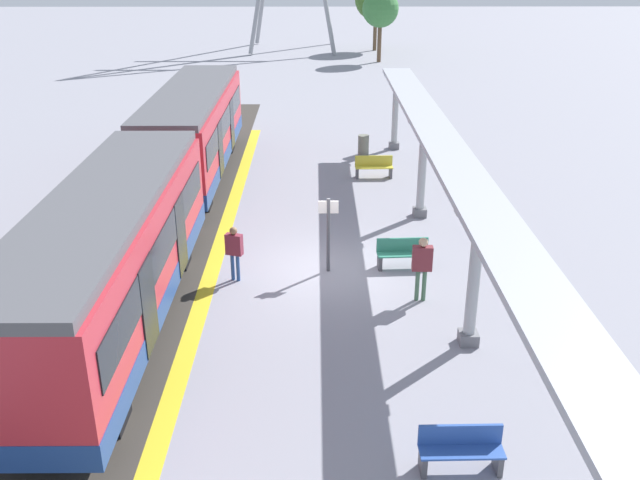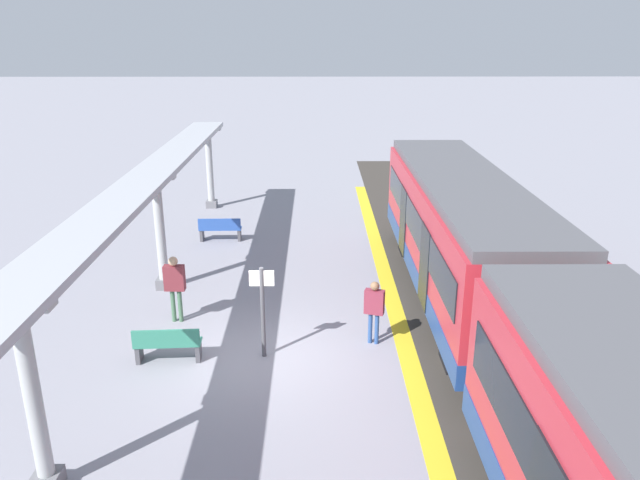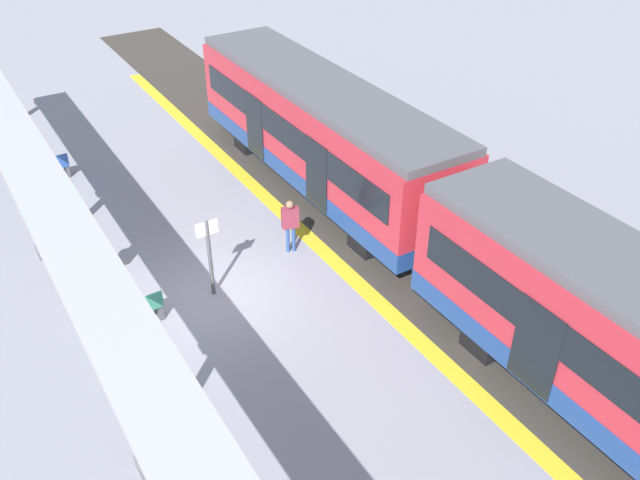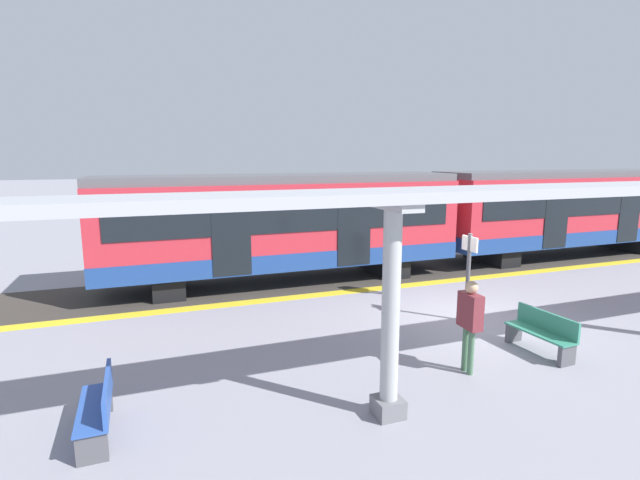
% 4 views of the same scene
% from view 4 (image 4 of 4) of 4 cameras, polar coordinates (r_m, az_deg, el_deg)
% --- Properties ---
extents(ground_plane, '(176.00, 176.00, 0.00)m').
position_cam_4_polar(ground_plane, '(12.46, 17.71, -9.30)').
color(ground_plane, gray).
extents(tactile_edge_strip, '(0.45, 32.10, 0.01)m').
position_cam_4_polar(tactile_edge_strip, '(15.14, 9.79, -5.52)').
color(tactile_edge_strip, gold).
rests_on(tactile_edge_strip, ground).
extents(trackbed, '(3.20, 44.10, 0.01)m').
position_cam_4_polar(trackbed, '(16.69, 6.64, -3.98)').
color(trackbed, '#38332D').
rests_on(trackbed, ground).
extents(train_near_carriage, '(2.65, 11.39, 3.48)m').
position_cam_4_polar(train_near_carriage, '(15.13, -4.45, 1.65)').
color(train_near_carriage, '#B62833').
rests_on(train_near_carriage, ground).
extents(train_far_carriage, '(2.65, 11.39, 3.48)m').
position_cam_4_polar(train_far_carriage, '(21.68, 27.67, 3.07)').
color(train_far_carriage, '#B62833').
rests_on(train_far_carriage, ground).
extents(canopy_pillar_second, '(1.10, 0.44, 3.40)m').
position_cam_4_polar(canopy_pillar_second, '(7.27, 8.57, -8.54)').
color(canopy_pillar_second, slate).
rests_on(canopy_pillar_second, ground).
extents(canopy_beam, '(1.20, 25.99, 0.16)m').
position_cam_4_polar(canopy_beam, '(9.58, 30.80, 5.34)').
color(canopy_beam, '#A8AAB2').
rests_on(canopy_beam, canopy_pillar_nearest).
extents(bench_near_end, '(1.51, 0.47, 0.86)m').
position_cam_4_polar(bench_near_end, '(7.93, -25.16, -17.82)').
color(bench_near_end, '#294FA0').
rests_on(bench_near_end, ground).
extents(bench_mid_platform, '(1.52, 0.52, 0.86)m').
position_cam_4_polar(bench_mid_platform, '(10.95, 25.34, -10.06)').
color(bench_mid_platform, '#318167').
rests_on(bench_mid_platform, ground).
extents(platform_info_sign, '(0.56, 0.10, 2.20)m').
position_cam_4_polar(platform_info_sign, '(12.08, 17.56, -3.34)').
color(platform_info_sign, '#4C4C51').
rests_on(platform_info_sign, ground).
extents(passenger_waiting_near_edge, '(0.50, 0.34, 1.60)m').
position_cam_4_polar(passenger_waiting_near_edge, '(13.93, 9.04, -2.63)').
color(passenger_waiting_near_edge, '#2B4C84').
rests_on(passenger_waiting_near_edge, ground).
extents(passenger_by_the_benches, '(0.52, 0.25, 1.79)m').
position_cam_4_polar(passenger_by_the_benches, '(9.26, 17.73, -8.76)').
color(passenger_by_the_benches, '#44694C').
rests_on(passenger_by_the_benches, ground).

